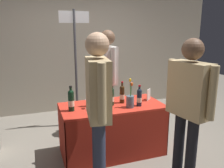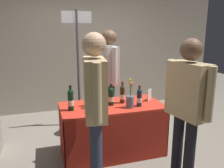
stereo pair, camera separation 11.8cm
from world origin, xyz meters
name	(u,v)px [view 1 (the left image)]	position (x,y,z in m)	size (l,w,h in m)	color
ground_plane	(112,152)	(0.00, 0.00, 0.00)	(12.00, 12.00, 0.00)	gray
back_partition	(80,48)	(0.00, 2.10, 1.34)	(6.17, 0.12, 2.68)	#B2A893
tasting_table	(112,120)	(0.00, 0.00, 0.50)	(1.42, 0.70, 0.72)	red
featured_wine_bottle	(139,97)	(0.34, -0.16, 0.85)	(0.07, 0.07, 0.29)	#192333
display_bottle_0	(111,96)	(-0.01, 0.00, 0.85)	(0.08, 0.08, 0.30)	black
display_bottle_1	(71,100)	(-0.57, -0.05, 0.87)	(0.08, 0.08, 0.33)	black
display_bottle_2	(122,94)	(0.17, 0.04, 0.86)	(0.07, 0.07, 0.31)	#38230F
display_bottle_3	(91,96)	(-0.28, 0.04, 0.87)	(0.07, 0.07, 0.34)	black
display_bottle_4	(100,92)	(-0.13, 0.16, 0.88)	(0.08, 0.08, 0.35)	black
wine_glass_near_vendor	(88,102)	(-0.35, -0.03, 0.81)	(0.06, 0.06, 0.13)	silver
wine_glass_mid	(104,101)	(-0.15, -0.13, 0.84)	(0.06, 0.06, 0.16)	silver
flower_vase	(130,100)	(0.20, -0.17, 0.83)	(0.11, 0.11, 0.40)	slate
brochure_stand	(149,95)	(0.59, 0.04, 0.81)	(0.14, 0.01, 0.17)	silver
vendor_presenter	(108,73)	(0.16, 0.67, 1.05)	(0.24, 0.55, 1.74)	#4C4233
taster_foreground_right	(98,100)	(-0.40, -0.71, 1.05)	(0.28, 0.64, 1.73)	#2D3347
taster_foreground_left	(189,100)	(0.56, -0.91, 1.01)	(0.30, 0.62, 1.67)	black
booth_signpost	(75,56)	(-0.28, 1.14, 1.30)	(0.51, 0.04, 2.08)	#47474C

